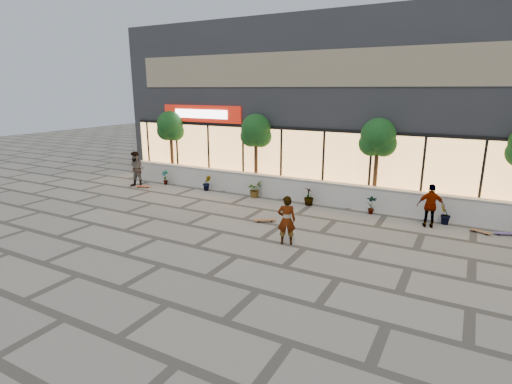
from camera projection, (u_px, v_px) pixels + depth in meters
The scene contains 19 objects.
ground at pixel (237, 256), 12.57m from camera, with size 80.00×80.00×0.00m, color gray.
planter_wall at pixel (315, 191), 18.39m from camera, with size 22.00×0.42×1.04m.
retail_building at pixel (352, 105), 22.12m from camera, with size 24.00×9.17×8.50m.
shrub_a at pixel (165, 177), 21.88m from camera, with size 0.43×0.29×0.81m, color black.
shrub_b at pixel (207, 183), 20.58m from camera, with size 0.45×0.36×0.81m, color black.
shrub_c at pixel (254, 189), 19.29m from camera, with size 0.73×0.63×0.81m, color black.
shrub_d at pixel (309, 196), 18.00m from camera, with size 0.45×0.45×0.81m, color black.
shrub_e at pixel (372, 205), 16.70m from camera, with size 0.43×0.29×0.81m, color black.
shrub_f at pixel (445, 214), 15.41m from camera, with size 0.45×0.36×0.81m, color black.
tree_west at pixel (171, 128), 22.53m from camera, with size 1.60×1.50×3.92m.
tree_midwest at pixel (256, 133), 19.98m from camera, with size 1.60×1.50×3.92m.
tree_mideast at pixel (378, 140), 17.21m from camera, with size 1.60×1.50×3.92m.
skater_center at pixel (287, 220), 13.37m from camera, with size 0.62×0.40×1.69m, color white.
skater_left at pixel (136, 169), 21.28m from camera, with size 0.92×0.72×1.90m, color tan.
skater_right_near at pixel (431, 206), 15.00m from camera, with size 0.98×0.41×1.68m, color silver.
skateboard_center at pixel (265, 220), 15.77m from camera, with size 0.81×0.67×0.10m.
skateboard_left at pixel (143, 186), 21.24m from camera, with size 0.81×0.46×0.10m.
skateboard_right_near at pixel (481, 231), 14.53m from camera, with size 0.73×0.44×0.09m.
skateboard_right_far at pixel (506, 233), 14.33m from camera, with size 0.82×0.46×0.10m.
Camera 1 is at (6.10, -9.95, 5.11)m, focal length 28.00 mm.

